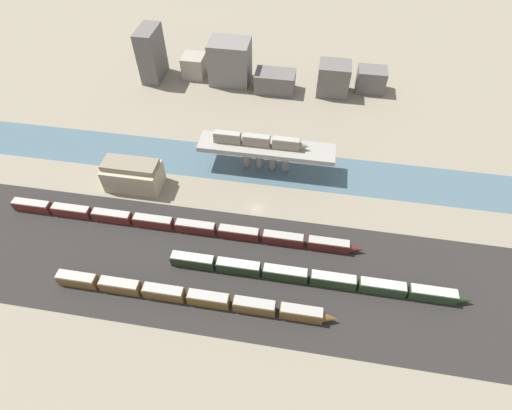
# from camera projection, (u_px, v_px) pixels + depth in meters

# --- Properties ---
(ground_plane) EXTENTS (400.00, 400.00, 0.00)m
(ground_plane) POSITION_uv_depth(u_px,v_px,m) (257.00, 209.00, 131.88)
(ground_plane) COLOR gray
(railbed_yard) EXTENTS (280.00, 42.00, 0.01)m
(railbed_yard) POSITION_uv_depth(u_px,v_px,m) (244.00, 271.00, 116.32)
(railbed_yard) COLOR #282623
(railbed_yard) RESTS_ON ground
(river_water) EXTENTS (320.00, 18.47, 0.01)m
(river_water) POSITION_uv_depth(u_px,v_px,m) (266.00, 167.00, 145.19)
(river_water) COLOR #47606B
(river_water) RESTS_ON ground
(bridge) EXTENTS (47.53, 9.76, 9.93)m
(bridge) POSITION_uv_depth(u_px,v_px,m) (266.00, 150.00, 139.30)
(bridge) COLOR gray
(bridge) RESTS_ON ground
(train_on_bridge) EXTENTS (33.15, 2.62, 3.91)m
(train_on_bridge) POSITION_uv_depth(u_px,v_px,m) (259.00, 141.00, 136.52)
(train_on_bridge) COLOR gray
(train_on_bridge) RESTS_ON bridge
(train_yard_near) EXTENTS (78.40, 3.07, 4.19)m
(train_yard_near) POSITION_uv_depth(u_px,v_px,m) (191.00, 297.00, 108.55)
(train_yard_near) COLOR brown
(train_yard_near) RESTS_ON ground
(train_yard_mid) EXTENTS (84.96, 3.06, 4.05)m
(train_yard_mid) POSITION_uv_depth(u_px,v_px,m) (314.00, 278.00, 112.50)
(train_yard_mid) COLOR #23381E
(train_yard_mid) RESTS_ON ground
(train_yard_far) EXTENTS (113.40, 2.94, 3.73)m
(train_yard_far) POSITION_uv_depth(u_px,v_px,m) (179.00, 225.00, 125.09)
(train_yard_far) COLOR #5B1E19
(train_yard_far) RESTS_ON ground
(warehouse_building) EXTENTS (18.70, 10.27, 10.50)m
(warehouse_building) POSITION_uv_depth(u_px,v_px,m) (133.00, 175.00, 135.38)
(warehouse_building) COLOR tan
(warehouse_building) RESTS_ON ground
(city_block_far_left) EXTENTS (8.00, 15.61, 22.55)m
(city_block_far_left) POSITION_uv_depth(u_px,v_px,m) (151.00, 54.00, 176.44)
(city_block_far_left) COLOR #605B56
(city_block_far_left) RESTS_ON ground
(city_block_left) EXTENTS (9.70, 10.06, 9.73)m
(city_block_left) POSITION_uv_depth(u_px,v_px,m) (194.00, 66.00, 182.01)
(city_block_left) COLOR gray
(city_block_left) RESTS_ON ground
(city_block_center) EXTENTS (17.45, 13.40, 18.72)m
(city_block_center) POSITION_uv_depth(u_px,v_px,m) (230.00, 62.00, 175.58)
(city_block_center) COLOR slate
(city_block_center) RESTS_ON ground
(city_block_right) EXTENTS (17.21, 10.46, 8.62)m
(city_block_right) POSITION_uv_depth(u_px,v_px,m) (275.00, 82.00, 174.44)
(city_block_right) COLOR #605B56
(city_block_right) RESTS_ON ground
(city_block_far_right) EXTENTS (13.34, 11.03, 13.61)m
(city_block_far_right) POSITION_uv_depth(u_px,v_px,m) (333.00, 79.00, 171.36)
(city_block_far_right) COLOR #605B56
(city_block_far_right) RESTS_ON ground
(city_block_tall) EXTENTS (12.27, 9.20, 10.06)m
(city_block_tall) POSITION_uv_depth(u_px,v_px,m) (371.00, 80.00, 174.04)
(city_block_tall) COLOR #605B56
(city_block_tall) RESTS_ON ground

